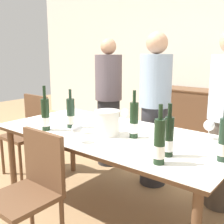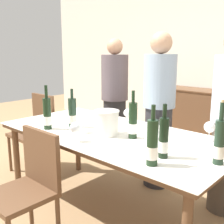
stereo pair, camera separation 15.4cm
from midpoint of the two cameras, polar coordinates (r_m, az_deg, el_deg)
name	(u,v)px [view 2 (the right image)]	position (r m, az deg, el deg)	size (l,w,h in m)	color
ground_plane	(112,211)	(2.71, 1.73, -19.58)	(12.00, 12.00, 0.00)	#A37F56
sideboard_cabinet	(196,117)	(4.58, 17.72, -0.93)	(1.16, 0.46, 0.86)	brown
dining_table	(112,139)	(2.42, 1.84, -5.62)	(2.06, 0.99, 0.75)	brown
ice_bucket	(107,122)	(2.31, 0.85, -2.06)	(0.21, 0.21, 0.21)	white
wine_bottle_0	(164,139)	(1.86, 12.82, -5.32)	(0.06, 0.06, 0.36)	black
wine_bottle_1	(47,114)	(2.53, -11.34, -0.46)	(0.07, 0.07, 0.39)	black
wine_bottle_2	(219,142)	(1.87, 23.23, -5.74)	(0.07, 0.07, 0.40)	#1E3323
wine_bottle_3	(72,114)	(2.57, -6.35, -0.32)	(0.07, 0.07, 0.35)	#1E3323
wine_bottle_4	(152,144)	(1.73, 10.75, -6.44)	(0.07, 0.07, 0.38)	black
wine_bottle_5	(133,121)	(2.23, 6.28, -1.92)	(0.07, 0.07, 0.38)	black
wine_glass_0	(151,140)	(1.93, 10.13, -5.72)	(0.08, 0.08, 0.14)	white
wine_glass_1	(127,113)	(2.74, 4.78, -0.27)	(0.08, 0.08, 0.13)	white
wine_glass_2	(75,128)	(2.15, -5.43, -3.33)	(0.09, 0.09, 0.15)	white
wine_glass_3	(82,122)	(2.37, -4.36, -1.99)	(0.08, 0.08, 0.14)	white
wine_glass_4	(210,128)	(2.30, 21.05, -3.02)	(0.09, 0.09, 0.16)	white
chair_near_front	(29,182)	(2.15, -14.42, -13.69)	(0.42, 0.42, 0.87)	brown
chair_left_end	(36,127)	(3.49, -13.89, -3.00)	(0.42, 0.42, 0.92)	brown
person_host	(115,103)	(3.50, 1.81, 1.74)	(0.33, 0.33, 1.58)	#262628
person_guest_left	(159,112)	(2.97, 10.96, 0.09)	(0.33, 0.33, 1.62)	#2D2D33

